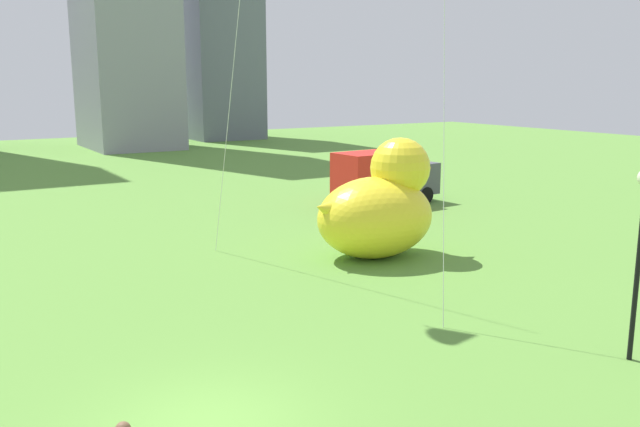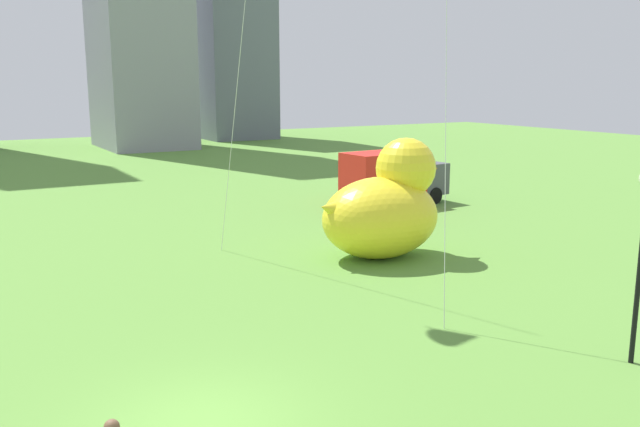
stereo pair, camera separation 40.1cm
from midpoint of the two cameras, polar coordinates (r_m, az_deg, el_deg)
ground_plane at (r=13.63m, az=-9.22°, el=-17.31°), size 140.00×140.00×0.00m
giant_inflatable_duck at (r=24.82m, az=6.03°, el=0.53°), size 5.33×3.42×4.42m
box_truck at (r=35.43m, az=6.57°, el=3.03°), size 5.94×2.75×2.85m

